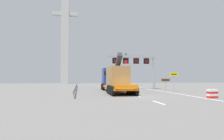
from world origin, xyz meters
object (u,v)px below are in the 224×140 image
Objects in this scene: crash_barrier_striped at (212,94)px; bridge_pylon_distant at (65,26)px; heavy_haul_truck_orange at (114,78)px; exit_sign_yellow at (174,77)px; overhead_lane_gantry at (137,62)px; tourist_info_sign_brown at (166,81)px.

bridge_pylon_distant is at bearing 108.17° from crash_barrier_striped.
heavy_haul_truck_orange reaches higher than crash_barrier_striped.
bridge_pylon_distant is at bearing 112.46° from exit_sign_yellow.
exit_sign_yellow is at bearing -67.54° from bridge_pylon_distant.
bridge_pylon_distant is at bearing 102.96° from heavy_haul_truck_orange.
overhead_lane_gantry is 8.89m from heavy_haul_truck_orange.
heavy_haul_truck_orange reaches higher than tourist_info_sign_brown.
crash_barrier_striped is 0.03× the size of bridge_pylon_distant.
crash_barrier_striped is 62.76m from bridge_pylon_distant.
heavy_haul_truck_orange is at bearing 171.71° from exit_sign_yellow.
heavy_haul_truck_orange is at bearing -168.13° from tourist_info_sign_brown.
exit_sign_yellow is at bearing 85.79° from crash_barrier_striped.
heavy_haul_truck_orange is 7.35× the size of tourist_info_sign_brown.
bridge_pylon_distant is (-15.83, 38.83, 15.99)m from overhead_lane_gantry.
bridge_pylon_distant is (-19.34, 43.34, 19.48)m from tourist_info_sign_brown.
exit_sign_yellow is 1.50× the size of tourist_info_sign_brown.
heavy_haul_truck_orange is at bearing 126.01° from crash_barrier_striped.
heavy_haul_truck_orange is 13.85m from crash_barrier_striped.
overhead_lane_gantry reaches higher than tourist_info_sign_brown.
tourist_info_sign_brown is 51.30m from bridge_pylon_distant.
exit_sign_yellow is 0.07× the size of bridge_pylon_distant.
heavy_haul_truck_orange is 4.91× the size of exit_sign_yellow.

